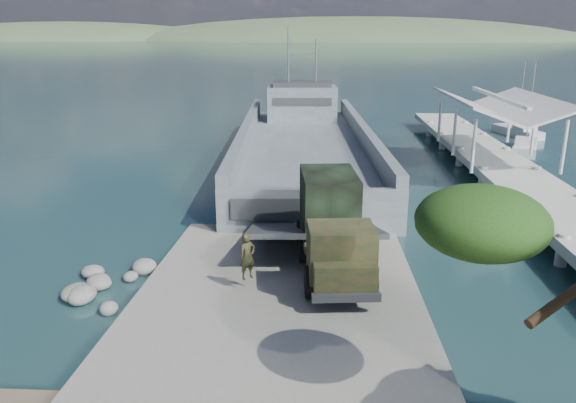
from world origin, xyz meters
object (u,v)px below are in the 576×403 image
object	(u,v)px
pier	(497,154)
sailboat_far	(518,132)
military_truck	(332,225)
landing_craft	(304,153)
sailboat_near	(525,147)
soldier	(248,267)

from	to	relation	value
pier	sailboat_far	size ratio (longest dim) A/B	6.33
pier	military_truck	world-z (taller)	pier
landing_craft	sailboat_near	bearing A→B (deg)	14.47
military_truck	landing_craft	bearing A→B (deg)	89.10
soldier	sailboat_near	xyz separation A→B (m)	(18.89, 27.09, -0.96)
soldier	sailboat_near	bearing A→B (deg)	15.30
soldier	sailboat_far	distance (m)	40.12
landing_craft	sailboat_far	size ratio (longest dim) A/B	5.12
military_truck	sailboat_near	distance (m)	29.63
landing_craft	sailboat_far	distance (m)	23.21
soldier	sailboat_near	size ratio (longest dim) A/B	0.23
sailboat_far	soldier	bearing A→B (deg)	-138.81
pier	landing_craft	xyz separation A→B (m)	(-12.76, 2.86, -0.74)
landing_craft	soldier	distance (m)	21.59
military_truck	soldier	xyz separation A→B (m)	(-3.00, -2.16, -0.87)
pier	sailboat_near	world-z (taller)	sailboat_near
military_truck	sailboat_near	xyz separation A→B (m)	(15.89, 24.94, -1.82)
pier	sailboat_far	world-z (taller)	sailboat_far
landing_craft	sailboat_near	world-z (taller)	landing_craft
sailboat_near	sailboat_far	distance (m)	7.47
soldier	sailboat_far	world-z (taller)	sailboat_far
landing_craft	sailboat_far	xyz separation A→B (m)	(19.36, 12.80, -0.48)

